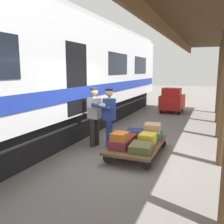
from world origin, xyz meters
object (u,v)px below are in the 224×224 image
(train_car, at_px, (34,75))
(suitcase_maroon_trunk, at_px, (128,138))
(suitcase_burgundy_valise, at_px, (120,144))
(porter_by_door, at_px, (95,115))
(suitcase_orange_carryall, at_px, (120,136))
(suitcase_teal_softside, at_px, (153,135))
(suitcase_olive_duffel, at_px, (141,147))
(suitcase_yellow_case, at_px, (147,139))
(luggage_cart, at_px, (137,144))
(suitcase_navy_fabric, at_px, (135,133))
(suitcase_tan_vintage, at_px, (152,128))
(porter_in_overalls, at_px, (108,116))
(baggage_tug, at_px, (172,101))

(train_car, relative_size, suitcase_maroon_trunk, 34.93)
(suitcase_burgundy_valise, relative_size, porter_by_door, 0.31)
(suitcase_orange_carryall, bearing_deg, train_car, -12.30)
(suitcase_orange_carryall, bearing_deg, suitcase_burgundy_valise, 165.38)
(suitcase_teal_softside, bearing_deg, suitcase_olive_duffel, 90.00)
(porter_by_door, bearing_deg, suitcase_yellow_case, 170.92)
(luggage_cart, relative_size, suitcase_navy_fabric, 4.14)
(porter_by_door, bearing_deg, suitcase_tan_vintage, -169.33)
(suitcase_tan_vintage, bearing_deg, suitcase_maroon_trunk, 47.48)
(suitcase_burgundy_valise, relative_size, suitcase_yellow_case, 1.12)
(suitcase_burgundy_valise, height_order, suitcase_tan_vintage, suitcase_tan_vintage)
(suitcase_maroon_trunk, relative_size, suitcase_orange_carryall, 1.24)
(porter_by_door, bearing_deg, suitcase_navy_fabric, -162.96)
(suitcase_teal_softside, bearing_deg, porter_in_overalls, 17.09)
(porter_by_door, distance_m, baggage_tug, 6.88)
(train_car, xyz_separation_m, suitcase_burgundy_valise, (-3.04, 0.66, -1.63))
(suitcase_maroon_trunk, xyz_separation_m, suitcase_olive_duffel, (-0.53, 0.60, -0.01))
(suitcase_olive_duffel, relative_size, baggage_tug, 0.36)
(train_car, relative_size, suitcase_burgundy_valise, 35.15)
(suitcase_orange_carryall, bearing_deg, porter_by_door, -38.06)
(train_car, bearing_deg, luggage_cart, 178.89)
(porter_by_door, bearing_deg, suitcase_burgundy_valise, 142.09)
(porter_by_door, bearing_deg, suitcase_orange_carryall, 141.94)
(suitcase_maroon_trunk, xyz_separation_m, suitcase_navy_fabric, (0.00, -0.60, -0.00))
(suitcase_olive_duffel, distance_m, suitcase_orange_carryall, 0.58)
(suitcase_maroon_trunk, bearing_deg, suitcase_yellow_case, 180.00)
(suitcase_burgundy_valise, bearing_deg, suitcase_orange_carryall, -14.62)
(suitcase_teal_softside, relative_size, suitcase_burgundy_valise, 0.99)
(suitcase_olive_duffel, xyz_separation_m, suitcase_orange_carryall, (0.54, -0.00, 0.21))
(suitcase_teal_softside, xyz_separation_m, suitcase_yellow_case, (0.00, 0.60, 0.04))
(luggage_cart, relative_size, suitcase_tan_vintage, 4.72)
(luggage_cart, distance_m, porter_by_door, 1.54)
(suitcase_teal_softside, relative_size, suitcase_tan_vintage, 1.12)
(train_car, xyz_separation_m, luggage_cart, (-3.30, 0.06, -1.79))
(suitcase_teal_softside, bearing_deg, suitcase_orange_carryall, 65.84)
(baggage_tug, bearing_deg, suitcase_maroon_trunk, 89.50)
(porter_in_overalls, bearing_deg, suitcase_tan_vintage, -164.26)
(suitcase_yellow_case, bearing_deg, suitcase_maroon_trunk, 0.00)
(luggage_cart, xyz_separation_m, porter_by_door, (1.37, -0.26, 0.65))
(suitcase_teal_softside, relative_size, porter_in_overalls, 0.30)
(train_car, xyz_separation_m, suitcase_yellow_case, (-3.57, 0.06, -1.60))
(suitcase_orange_carryall, xyz_separation_m, porter_by_door, (1.10, -0.86, 0.30))
(suitcase_navy_fabric, bearing_deg, porter_in_overalls, 28.90)
(suitcase_teal_softside, bearing_deg, suitcase_maroon_trunk, 48.66)
(suitcase_maroon_trunk, xyz_separation_m, suitcase_yellow_case, (-0.53, 0.00, 0.04))
(luggage_cart, bearing_deg, suitcase_burgundy_valise, 66.25)
(suitcase_orange_carryall, bearing_deg, suitcase_tan_vintage, -114.44)
(luggage_cart, distance_m, suitcase_olive_duffel, 0.67)
(train_car, relative_size, luggage_cart, 8.45)
(porter_in_overalls, bearing_deg, luggage_cart, 165.86)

